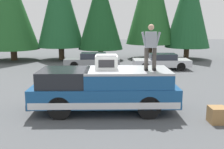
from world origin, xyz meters
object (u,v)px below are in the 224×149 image
Objects in this scene: pickup_truck at (105,89)px; parked_car_grey at (92,60)px; compressor_unit at (106,62)px; parked_car_silver at (162,61)px; person_on_truck_bed at (151,46)px; wooden_crate at (217,115)px.

pickup_truck is 1.35× the size of parked_car_grey.
compressor_unit is 10.25m from parked_car_silver.
parked_car_silver is at bearing -23.79° from pickup_truck.
parked_car_grey is at bearing 6.13° from compressor_unit.
person_on_truck_bed reaches higher than pickup_truck.
parked_car_silver is 10.70m from wooden_crate.
pickup_truck reaches higher than parked_car_silver.
compressor_unit is at bearing 80.64° from person_on_truck_bed.
parked_car_silver is 7.32× the size of wooden_crate.
compressor_unit is 0.20× the size of parked_car_silver.
person_on_truck_bed is (-0.27, -1.62, 0.62)m from compressor_unit.
pickup_truck is 2.40m from person_on_truck_bed.
parked_car_silver is at bearing -14.21° from person_on_truck_bed.
compressor_unit is 0.20× the size of parked_car_grey.
person_on_truck_bed is 0.41× the size of parked_car_silver.
pickup_truck is 3.28× the size of person_on_truck_bed.
wooden_crate is (-11.33, -4.87, -0.30)m from parked_car_grey.
wooden_crate is (-1.10, -2.18, -2.27)m from person_on_truck_bed.
pickup_truck is 6.60× the size of compressor_unit.
wooden_crate is at bearing -116.85° from person_on_truck_bed.
person_on_truck_bed is 3.02× the size of wooden_crate.
pickup_truck is 1.06m from compressor_unit.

